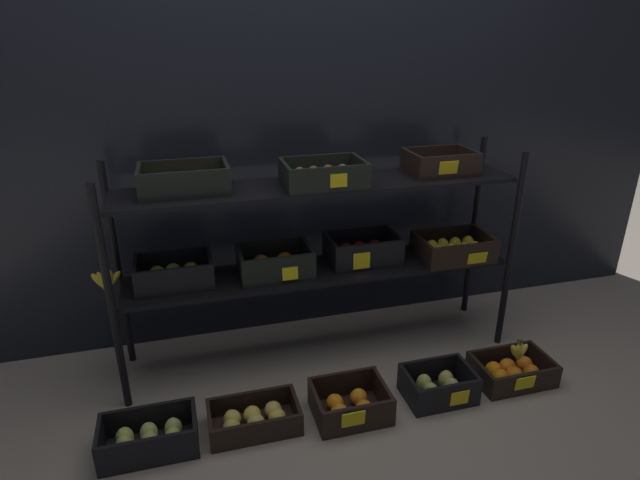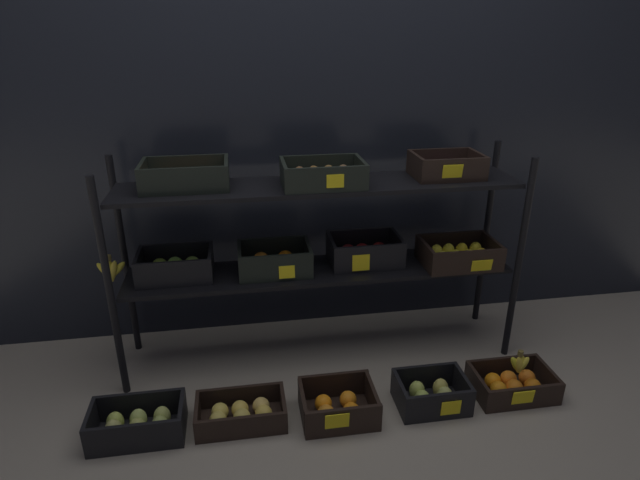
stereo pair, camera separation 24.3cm
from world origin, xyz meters
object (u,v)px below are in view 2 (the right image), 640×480
display_rack (317,231)px  banana_bunch_loose (519,364)px  crate_ground_pear (138,424)px  crate_ground_rightmost_orange (512,384)px  crate_ground_orange (338,406)px  crate_ground_apple_gold (241,413)px  crate_ground_right_pear (431,394)px

display_rack → banana_bunch_loose: display_rack is taller
crate_ground_pear → crate_ground_rightmost_orange: 1.62m
crate_ground_pear → crate_ground_orange: (0.81, -0.02, -0.00)m
crate_ground_apple_gold → crate_ground_orange: 0.40m
crate_ground_rightmost_orange → crate_ground_orange: bearing=-178.2°
crate_ground_pear → crate_ground_apple_gold: bearing=1.5°
crate_ground_apple_gold → crate_ground_pear: bearing=-178.5°
display_rack → crate_ground_rightmost_orange: size_ratio=5.54×
crate_ground_rightmost_orange → crate_ground_pear: bearing=-179.8°
crate_ground_apple_gold → crate_ground_rightmost_orange: crate_ground_rightmost_orange is taller
crate_ground_pear → crate_ground_right_pear: 1.23m
display_rack → crate_ground_orange: bearing=-88.9°
crate_ground_orange → crate_ground_rightmost_orange: 0.80m
crate_ground_orange → banana_bunch_loose: size_ratio=2.78×
crate_ground_right_pear → banana_bunch_loose: (0.40, 0.01, 0.10)m
display_rack → crate_ground_rightmost_orange: bearing=-29.8°
crate_ground_apple_gold → crate_ground_right_pear: crate_ground_right_pear is taller
crate_ground_rightmost_orange → banana_bunch_loose: (0.01, -0.01, 0.11)m
display_rack → crate_ground_pear: (-0.80, -0.47, -0.60)m
crate_ground_right_pear → crate_ground_rightmost_orange: (0.39, 0.02, -0.01)m
display_rack → crate_ground_right_pear: display_rack is taller
crate_ground_pear → banana_bunch_loose: 1.63m
display_rack → crate_ground_rightmost_orange: 1.12m
crate_ground_apple_gold → crate_ground_orange: bearing=-4.1°
crate_ground_orange → display_rack: bearing=91.1°
crate_ground_right_pear → banana_bunch_loose: banana_bunch_loose is taller
banana_bunch_loose → crate_ground_orange: bearing=-178.9°
crate_ground_apple_gold → banana_bunch_loose: banana_bunch_loose is taller
crate_ground_apple_gold → crate_ground_right_pear: (0.82, -0.02, 0.01)m
display_rack → crate_ground_orange: display_rack is taller
crate_ground_orange → crate_ground_right_pear: bearing=0.7°
banana_bunch_loose → crate_ground_rightmost_orange: bearing=144.1°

